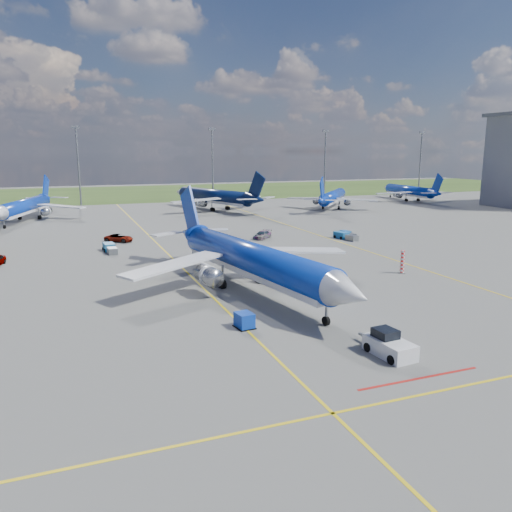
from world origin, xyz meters
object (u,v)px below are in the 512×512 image
object	(u,v)px
bg_jet_nnw	(26,221)
service_car_b	(119,238)
warning_post	(402,262)
bg_jet_n	(214,210)
bg_jet_ene	(408,201)
uld_container	(244,320)
baggage_tug_w	(345,236)
baggage_tug_e	(348,234)
bg_jet_ne	(332,208)
baggage_tug_c	(110,248)
pushback_tug	(389,345)
main_airliner	(252,291)
service_car_c	(262,235)

from	to	relation	value
bg_jet_nnw	service_car_b	world-z (taller)	bg_jet_nnw
warning_post	bg_jet_n	distance (m)	77.84
bg_jet_ene	uld_container	world-z (taller)	bg_jet_ene
bg_jet_nnw	baggage_tug_w	size ratio (longest dim) A/B	6.61
bg_jet_ene	baggage_tug_e	bearing A→B (deg)	50.47
warning_post	bg_jet_ne	bearing A→B (deg)	67.34
bg_jet_ne	warning_post	bearing A→B (deg)	107.20
warning_post	bg_jet_n	size ratio (longest dim) A/B	0.07
bg_jet_nnw	bg_jet_n	distance (m)	46.54
warning_post	bg_jet_ne	size ratio (longest dim) A/B	0.09
bg_jet_n	baggage_tug_c	world-z (taller)	bg_jet_n
pushback_tug	baggage_tug_w	world-z (taller)	pushback_tug
baggage_tug_e	baggage_tug_c	bearing A→B (deg)	-179.13
pushback_tug	baggage_tug_c	world-z (taller)	pushback_tug
bg_jet_nnw	uld_container	world-z (taller)	bg_jet_nnw
bg_jet_nnw	baggage_tug_w	xyz separation A→B (m)	(55.29, -47.16, 0.55)
bg_jet_ene	baggage_tug_c	xyz separation A→B (m)	(-96.92, -52.22, 0.57)
main_airliner	baggage_tug_e	size ratio (longest dim) A/B	9.34
main_airliner	bg_jet_n	bearing A→B (deg)	67.23
uld_container	bg_jet_ne	bearing A→B (deg)	48.15
pushback_tug	baggage_tug_w	size ratio (longest dim) A/B	1.07
uld_container	service_car_b	distance (m)	48.97
bg_jet_nnw	warning_post	bearing A→B (deg)	-39.82
uld_container	service_car_c	xyz separation A→B (m)	(18.65, 42.71, 0.02)
bg_jet_ne	baggage_tug_c	world-z (taller)	bg_jet_ne
warning_post	service_car_c	size ratio (longest dim) A/B	0.62
uld_container	service_car_c	distance (m)	46.61
uld_container	service_car_c	world-z (taller)	service_car_c
bg_jet_nnw	uld_container	size ratio (longest dim) A/B	21.06
baggage_tug_c	baggage_tug_w	bearing A→B (deg)	-9.25
bg_jet_ne	baggage_tug_e	bearing A→B (deg)	103.80
uld_container	baggage_tug_e	size ratio (longest dim) A/B	0.40
warning_post	service_car_b	bearing A→B (deg)	131.07
service_car_c	service_car_b	bearing A→B (deg)	-146.20
bg_jet_ene	uld_container	distance (m)	127.96
main_airliner	service_car_c	size ratio (longest dim) A/B	8.36
bg_jet_ne	main_airliner	world-z (taller)	main_airliner
bg_jet_ene	service_car_b	size ratio (longest dim) A/B	7.00
bg_jet_ne	service_car_c	distance (m)	53.34
service_car_c	baggage_tug_w	xyz separation A→B (m)	(13.69, -5.84, -0.14)
bg_jet_nnw	bg_jet_ene	world-z (taller)	bg_jet_nnw
main_airliner	service_car_b	bearing A→B (deg)	96.51
bg_jet_n	baggage_tug_w	size ratio (longest dim) A/B	7.38
baggage_tug_e	bg_jet_n	bearing A→B (deg)	104.24
service_car_c	baggage_tug_w	bearing A→B (deg)	24.15
bg_jet_ene	pushback_tug	world-z (taller)	bg_jet_ene
bg_jet_ne	service_car_b	distance (m)	69.43
warning_post	main_airliner	distance (m)	21.16
bg_jet_ne	bg_jet_ene	xyz separation A→B (m)	(33.65, 10.52, 0.00)
bg_jet_ne	baggage_tug_w	xyz separation A→B (m)	(-22.73, -44.81, 0.55)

